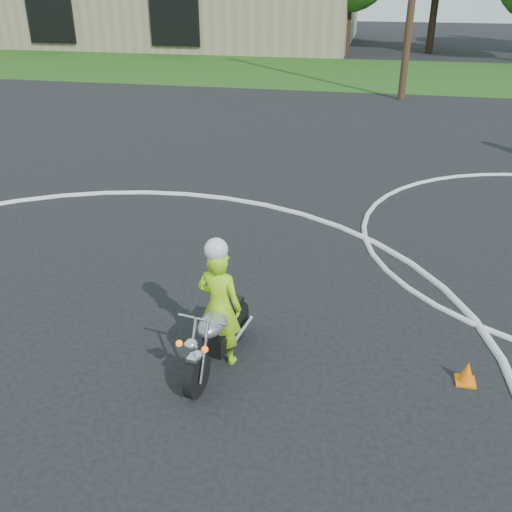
# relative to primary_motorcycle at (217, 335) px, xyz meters

# --- Properties ---
(grass_strip) EXTENTS (120.00, 10.00, 0.02)m
(grass_strip) POSITION_rel_primary_motorcycle_xyz_m (-2.31, 23.89, -0.45)
(grass_strip) COLOR #1E4714
(grass_strip) RESTS_ON ground
(course_markings) EXTENTS (19.05, 19.05, 0.12)m
(course_markings) POSITION_rel_primary_motorcycle_xyz_m (-0.14, 1.24, -0.45)
(course_markings) COLOR silver
(course_markings) RESTS_ON ground
(primary_motorcycle) EXTENTS (0.69, 1.80, 0.95)m
(primary_motorcycle) POSITION_rel_primary_motorcycle_xyz_m (0.00, 0.00, 0.00)
(primary_motorcycle) COLOR black
(primary_motorcycle) RESTS_ON ground
(rider_primary_grp) EXTENTS (0.64, 0.47, 1.76)m
(rider_primary_grp) POSITION_rel_primary_motorcycle_xyz_m (0.00, 0.13, 0.39)
(rider_primary_grp) COLOR #9EE317
(rider_primary_grp) RESTS_ON ground
(traffic_cones) EXTENTS (11.21, 7.68, 0.30)m
(traffic_cones) POSITION_rel_primary_motorcycle_xyz_m (0.92, -0.46, -0.33)
(traffic_cones) COLOR orange
(traffic_cones) RESTS_ON ground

